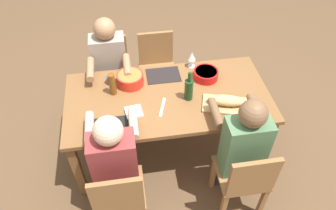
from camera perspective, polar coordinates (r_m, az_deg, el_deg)
name	(u,v)px	position (r m, az deg, el deg)	size (l,w,h in m)	color
ground_plane	(168,147)	(3.44, 0.00, -7.39)	(8.00, 8.00, 0.00)	brown
dining_table	(168,103)	(2.95, 0.00, 0.38)	(1.83, 0.91, 0.74)	brown
chair_far_left	(245,178)	(2.72, 13.46, -12.52)	(0.40, 0.40, 0.85)	olive
diner_far_left	(242,144)	(2.65, 12.97, -6.74)	(0.41, 0.53, 1.20)	#2D2D38
chair_near_right	(112,70)	(3.63, -9.88, 6.09)	(0.40, 0.40, 0.85)	olive
diner_near_right	(110,65)	(3.35, -10.22, 6.98)	(0.41, 0.53, 1.20)	#2D2D38
chair_near_center	(157,66)	(3.64, -1.92, 6.96)	(0.40, 0.40, 0.85)	olive
chair_far_right	(119,196)	(2.60, -8.65, -15.67)	(0.40, 0.40, 0.85)	olive
diner_far_right	(115,160)	(2.52, -9.39, -9.65)	(0.41, 0.53, 1.20)	#2D2D38
serving_bowl_salad	(206,74)	(3.07, 6.71, 5.48)	(0.23, 0.23, 0.08)	red
serving_bowl_fruit	(130,79)	(2.99, -6.71, 4.66)	(0.25, 0.25, 0.11)	red
cutting_board	(226,105)	(2.84, 10.15, -0.01)	(0.40, 0.22, 0.02)	tan
bread_loaf	(226,101)	(2.80, 10.29, 0.78)	(0.32, 0.11, 0.09)	tan
wine_bottle	(189,89)	(2.80, 3.70, 2.82)	(0.08, 0.08, 0.29)	#193819
beer_bottle	(112,84)	(2.88, -9.83, 3.65)	(0.06, 0.06, 0.22)	brown
wine_glass	(192,57)	(3.15, 4.24, 8.48)	(0.08, 0.08, 0.17)	silver
cup_near_right	(110,80)	(3.04, -10.16, 4.41)	(0.07, 0.07, 0.08)	#334C8C
placemat_near_center	(163,75)	(3.10, -0.85, 5.29)	(0.32, 0.23, 0.01)	black
placemat_far_right	(113,127)	(2.67, -9.77, -3.89)	(0.32, 0.23, 0.01)	black
carving_knife	(162,107)	(2.79, -1.00, -0.39)	(0.23, 0.02, 0.01)	silver
napkin_stack	(134,112)	(2.75, -6.07, -1.25)	(0.14, 0.14, 0.02)	white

